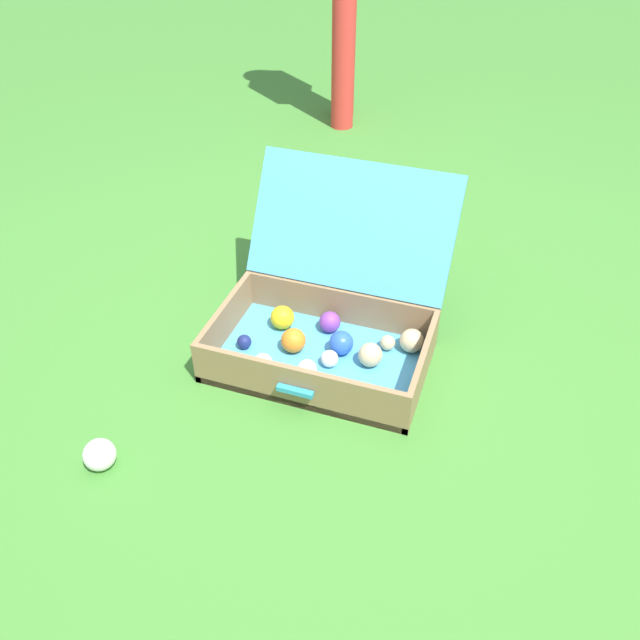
# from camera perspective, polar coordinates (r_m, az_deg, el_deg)

# --- Properties ---
(ground_plane) EXTENTS (16.00, 16.00, 0.00)m
(ground_plane) POSITION_cam_1_polar(r_m,az_deg,el_deg) (2.05, 1.66, -4.68)
(ground_plane) COLOR #3D7A2D
(open_suitcase) EXTENTS (0.67, 0.67, 0.51)m
(open_suitcase) POSITION_cam_1_polar(r_m,az_deg,el_deg) (2.07, 0.85, 0.17)
(open_suitcase) COLOR #4799C6
(open_suitcase) RESTS_ON ground
(stray_ball_on_grass) EXTENTS (0.09, 0.09, 0.09)m
(stray_ball_on_grass) POSITION_cam_1_polar(r_m,az_deg,el_deg) (1.87, -18.73, -11.10)
(stray_ball_on_grass) COLOR white
(stray_ball_on_grass) RESTS_ON ground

